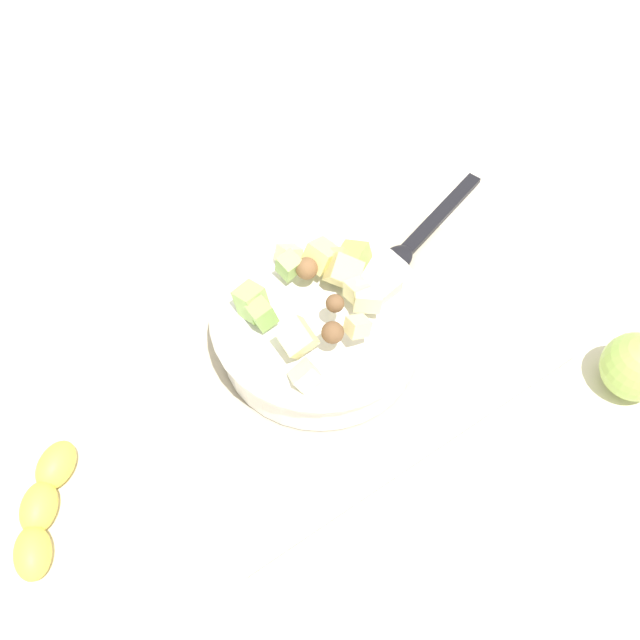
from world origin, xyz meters
The scene contains 6 objects.
ground_plane centered at (0.00, 0.00, 0.00)m, with size 2.40×2.40×0.00m, color silver.
placemat centered at (0.00, 0.00, 0.00)m, with size 0.45×0.34×0.01m, color #BCB299.
salad_bowl centered at (-0.01, 0.01, 0.05)m, with size 0.25×0.25×0.11m.
serving_spoon centered at (0.18, 0.07, 0.01)m, with size 0.22×0.09×0.01m.
whole_apple centered at (0.25, -0.23, 0.04)m, with size 0.08×0.08×0.09m.
banana_whole centered at (-0.36, 0.00, 0.02)m, with size 0.12×0.14×0.04m.
Camera 1 is at (-0.28, -0.38, 0.75)m, focal length 42.70 mm.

